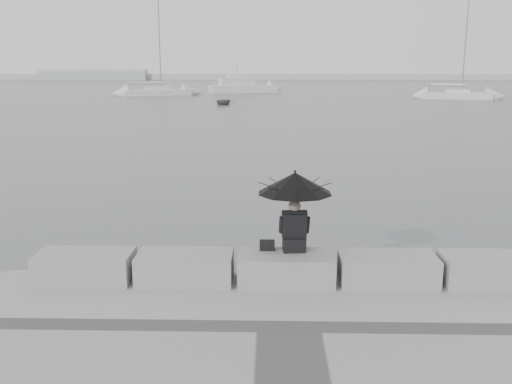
{
  "coord_description": "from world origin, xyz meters",
  "views": [
    {
      "loc": [
        -0.27,
        -9.52,
        4.09
      ],
      "look_at": [
        -0.59,
        3.0,
        1.29
      ],
      "focal_mm": 40.0,
      "sensor_mm": 36.0,
      "label": 1
    }
  ],
  "objects_px": {
    "sailboat_left": "(157,92)",
    "motor_cruiser": "(243,87)",
    "dinghy": "(223,102)",
    "sailboat_right": "(457,95)",
    "seated_person": "(295,192)"
  },
  "relations": [
    {
      "from": "sailboat_left",
      "to": "motor_cruiser",
      "type": "bearing_deg",
      "value": 12.34
    },
    {
      "from": "sailboat_left",
      "to": "dinghy",
      "type": "bearing_deg",
      "value": -82.03
    },
    {
      "from": "sailboat_right",
      "to": "dinghy",
      "type": "xyz_separation_m",
      "value": [
        -27.87,
        -10.21,
        -0.22
      ]
    },
    {
      "from": "sailboat_left",
      "to": "motor_cruiser",
      "type": "xyz_separation_m",
      "value": [
        11.4,
        8.04,
        0.38
      ]
    },
    {
      "from": "sailboat_right",
      "to": "sailboat_left",
      "type": "bearing_deg",
      "value": -178.45
    },
    {
      "from": "sailboat_left",
      "to": "sailboat_right",
      "type": "height_order",
      "value": "same"
    },
    {
      "from": "sailboat_left",
      "to": "motor_cruiser",
      "type": "height_order",
      "value": "sailboat_left"
    },
    {
      "from": "sailboat_right",
      "to": "motor_cruiser",
      "type": "xyz_separation_m",
      "value": [
        -26.94,
        15.37,
        0.37
      ]
    },
    {
      "from": "seated_person",
      "to": "dinghy",
      "type": "height_order",
      "value": "seated_person"
    },
    {
      "from": "dinghy",
      "to": "sailboat_right",
      "type": "bearing_deg",
      "value": 22.27
    },
    {
      "from": "seated_person",
      "to": "motor_cruiser",
      "type": "height_order",
      "value": "motor_cruiser"
    },
    {
      "from": "sailboat_right",
      "to": "motor_cruiser",
      "type": "relative_size",
      "value": 1.22
    },
    {
      "from": "sailboat_right",
      "to": "dinghy",
      "type": "distance_m",
      "value": 29.68
    },
    {
      "from": "seated_person",
      "to": "sailboat_right",
      "type": "distance_m",
      "value": 65.84
    },
    {
      "from": "seated_person",
      "to": "sailboat_right",
      "type": "bearing_deg",
      "value": 64.85
    }
  ]
}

